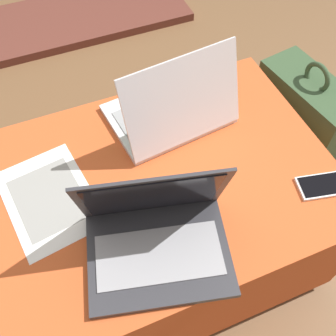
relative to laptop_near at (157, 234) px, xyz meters
name	(u,v)px	position (x,y,z in m)	size (l,w,h in m)	color
ground_plane	(161,250)	(0.07, 0.18, -0.53)	(14.00, 14.00, 0.00)	brown
ottoman	(160,220)	(0.07, 0.18, -0.29)	(0.95, 0.68, 0.48)	maroon
laptop_near	(157,234)	(0.00, 0.00, 0.00)	(0.38, 0.32, 0.25)	#333338
laptop_far	(173,109)	(0.19, 0.35, 0.00)	(0.36, 0.29, 0.25)	silver
cell_phone	(323,185)	(0.46, -0.01, -0.05)	(0.15, 0.10, 0.01)	white
backpack	(297,131)	(0.69, 0.33, -0.30)	(0.25, 0.38, 0.55)	#385133
paper_sheet	(49,198)	(-0.21, 0.23, -0.05)	(0.25, 0.32, 0.00)	white
fireplace_hearth	(63,21)	(0.07, 1.67, -0.51)	(1.40, 0.50, 0.04)	brown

